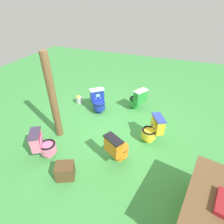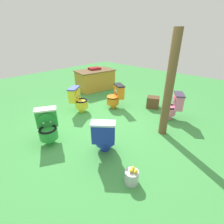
# 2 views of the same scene
# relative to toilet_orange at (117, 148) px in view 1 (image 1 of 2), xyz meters

# --- Properties ---
(ground) EXTENTS (14.00, 14.00, 0.00)m
(ground) POSITION_rel_toilet_orange_xyz_m (-1.08, -0.58, -0.37)
(ground) COLOR #429947
(toilet_orange) EXTENTS (0.63, 0.59, 0.73)m
(toilet_orange) POSITION_rel_toilet_orange_xyz_m (0.00, 0.00, 0.00)
(toilet_orange) COLOR orange
(toilet_orange) RESTS_ON ground
(toilet_blue) EXTENTS (0.64, 0.62, 0.73)m
(toilet_blue) POSITION_rel_toilet_orange_xyz_m (-1.72, -1.24, 0.00)
(toilet_blue) COLOR #192D9E
(toilet_blue) RESTS_ON ground
(toilet_green) EXTENTS (0.60, 0.63, 0.73)m
(toilet_green) POSITION_rel_toilet_orange_xyz_m (-2.26, -0.12, 0.00)
(toilet_green) COLOR green
(toilet_green) RESTS_ON ground
(toilet_pink) EXTENTS (0.60, 0.63, 0.73)m
(toilet_pink) POSITION_rel_toilet_orange_xyz_m (0.48, -1.59, 0.00)
(toilet_pink) COLOR pink
(toilet_pink) RESTS_ON ground
(toilet_yellow) EXTENTS (0.60, 0.63, 0.73)m
(toilet_yellow) POSITION_rel_toilet_orange_xyz_m (-0.94, 0.61, 0.00)
(toilet_yellow) COLOR yellow
(toilet_yellow) RESTS_ON ground
(vendor_table) EXTENTS (1.60, 1.13, 0.85)m
(vendor_table) POSITION_rel_toilet_orange_xyz_m (0.81, 1.82, 0.02)
(vendor_table) COLOR #B7842D
(vendor_table) RESTS_ON ground
(wooden_post) EXTENTS (0.18, 0.18, 2.22)m
(wooden_post) POSITION_rel_toilet_orange_xyz_m (-0.31, -1.75, 0.74)
(wooden_post) COLOR brown
(wooden_post) RESTS_ON ground
(small_crate) EXTENTS (0.43, 0.46, 0.34)m
(small_crate) POSITION_rel_toilet_orange_xyz_m (0.79, -0.84, -0.20)
(small_crate) COLOR brown
(small_crate) RESTS_ON ground
(lemon_bucket) EXTENTS (0.22, 0.22, 0.28)m
(lemon_bucket) POSITION_rel_toilet_orange_xyz_m (-1.95, -2.07, -0.25)
(lemon_bucket) COLOR #B7B7BF
(lemon_bucket) RESTS_ON ground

